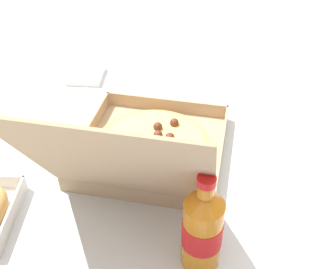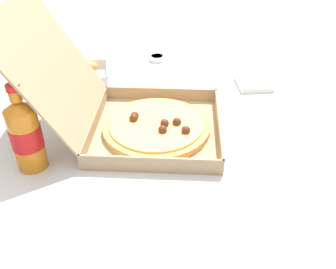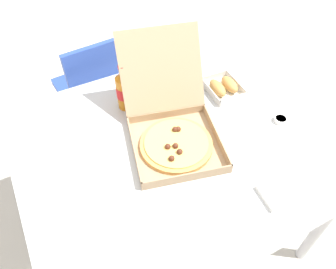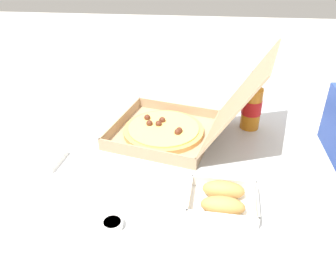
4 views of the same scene
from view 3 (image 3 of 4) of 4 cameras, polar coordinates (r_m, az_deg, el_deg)
ground_plane at (r=1.93m, az=0.31°, el=-15.62°), size 10.00×10.00×0.00m
dining_table at (r=1.39m, az=0.42°, el=-3.56°), size 1.22×1.09×0.71m
chair at (r=2.01m, az=-12.55°, el=8.11°), size 0.43×0.43×0.83m
pizza_box_open at (r=1.32m, az=0.95°, el=0.80°), size 0.47×0.60×0.35m
bread_side_box at (r=1.58m, az=9.74°, el=8.23°), size 0.16×0.20×0.06m
cola_bottle at (r=1.45m, az=-7.66°, el=7.73°), size 0.07×0.07×0.22m
paper_menu at (r=1.29m, az=-16.35°, el=-6.81°), size 0.23×0.19×0.00m
napkin_pile at (r=1.25m, az=18.58°, el=-9.94°), size 0.12×0.12×0.02m
dipping_sauce_cup at (r=1.50m, az=19.19°, el=2.49°), size 0.06×0.06×0.02m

